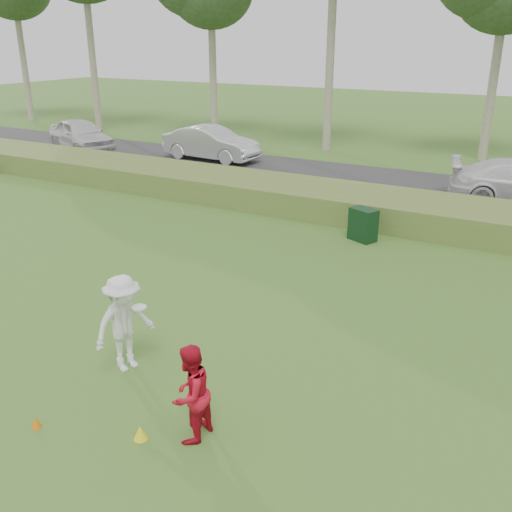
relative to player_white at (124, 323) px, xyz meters
The scene contains 10 objects.
ground 1.42m from the player_white, 29.49° to the right, with size 120.00×120.00×0.00m, color #386521.
reed_strip 11.53m from the player_white, 85.48° to the left, with size 80.00×3.00×0.90m, color #516C2B.
park_road 16.54m from the player_white, 86.84° to the left, with size 80.00×6.00×0.06m, color #2D2D2D.
player_white is the anchor object (origin of this frame).
player_red 2.52m from the player_white, 25.80° to the right, with size 0.80×0.62×1.64m, color red.
cone_orange 2.30m from the player_white, 93.33° to the right, with size 0.17×0.17×0.19m, color orange.
cone_yellow 2.34m from the player_white, 44.23° to the right, with size 0.23×0.23×0.25m, color yellow.
utility_cabinet 9.35m from the player_white, 80.43° to the left, with size 0.82×0.51×1.02m, color black.
car_left 22.80m from the player_white, 136.80° to the left, with size 2.04×5.06×1.72m, color silver.
car_mid 19.40m from the player_white, 118.22° to the left, with size 1.76×5.05×1.66m, color silver.
Camera 1 is at (5.84, -6.62, 6.02)m, focal length 40.00 mm.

